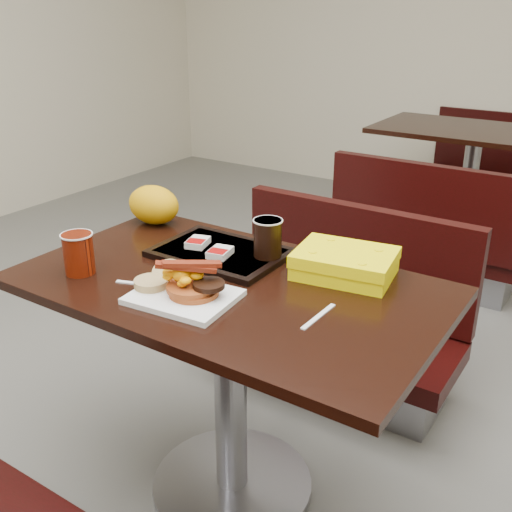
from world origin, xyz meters
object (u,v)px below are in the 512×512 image
Objects in this scene: pancake_stack at (194,289)px; coffee_cup_far at (268,238)px; table_far at (468,188)px; bench_far_n at (495,167)px; coffee_cup_near at (79,254)px; hashbrown_sleeve_left at (198,242)px; fork at (132,283)px; clamshell at (345,263)px; platter at (184,297)px; knife at (319,316)px; tray at (221,253)px; hashbrown_sleeve_right at (220,253)px; bench_near_n at (333,307)px; bench_far_s at (432,221)px; paper_bag at (154,205)px; table_near at (230,392)px.

coffee_cup_far reaches higher than pancake_stack.
table_far is 1.20× the size of bench_far_n.
pancake_stack is 1.10× the size of coffee_cup_near.
pancake_stack reaches higher than hashbrown_sleeve_left.
clamshell is (0.47, 0.38, 0.04)m from fork.
pancake_stack is at bearing 29.07° from platter.
platter is 1.72× the size of knife.
hashbrown_sleeve_right reaches higher than tray.
fork is 0.34× the size of tray.
hashbrown_sleeve_right is at bearing 47.81° from fork.
coffee_cup_far reaches higher than table_far.
clamshell is (0.25, -0.48, 0.43)m from bench_near_n.
bench_far_s is 1.81m from tray.
bench_far_s is at bearing -169.34° from knife.
paper_bag reaches higher than clamshell.
table_far is at bearing -171.71° from knife.
hashbrown_sleeve_left is (-0.18, 0.28, 0.02)m from platter.
bench_far_s is 1.75m from clamshell.
clamshell reaches higher than bench_far_n.
bench_near_n is at bearing 56.90° from fork.
knife is 0.55m from hashbrown_sleeve_left.
clamshell reaches higher than bench_near_n.
bench_far_n is 3.15m from coffee_cup_far.
table_far is at bearing 89.76° from pancake_stack.
coffee_cup_near reaches higher than clamshell.
coffee_cup_near reaches higher than platter.
hashbrown_sleeve_left is at bearing -96.80° from bench_far_s.
bench_near_n is at bearing 66.03° from coffee_cup_near.
coffee_cup_far reaches higher than knife.
table_near is at bearing 25.26° from coffee_cup_near.
platter is 1.37× the size of paper_bag.
tray is at bearing -93.04° from table_far.
fork is (0.18, 0.03, -0.06)m from coffee_cup_near.
clamshell is at bearing -85.30° from bench_far_n.
table_far is 4.36× the size of clamshell.
bench_far_s is at bearing 85.70° from tray.
coffee_cup_far is at bearing 41.79° from coffee_cup_near.
fork is at bearing -174.49° from pancake_stack.
knife is at bearing -7.87° from table_near.
hashbrown_sleeve_left reaches higher than platter.
fork is at bearing 8.93° from coffee_cup_near.
coffee_cup_far reaches higher than table_near.
pancake_stack is 0.30m from tray.
table_near is 0.46m from fork.
table_near is at bearing -147.87° from clamshell.
pancake_stack is 1.15× the size of coffee_cup_far.
table_near is at bearing 85.17° from pancake_stack.
hashbrown_sleeve_left is at bearing 70.06° from fork.
coffee_cup_near is 1.50× the size of hashbrown_sleeve_right.
knife is 0.38m from coffee_cup_far.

